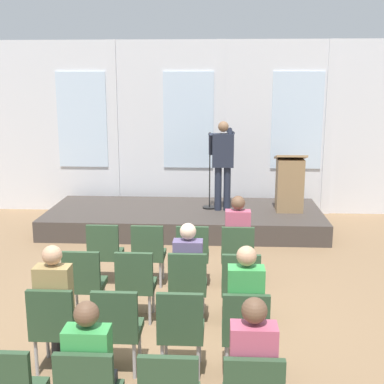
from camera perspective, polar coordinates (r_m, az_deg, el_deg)
The scene contains 24 objects.
ground_plane at distance 6.37m, azimuth -3.58°, elevation -15.20°, with size 14.93×14.93×0.00m, color #846647.
rear_partition at distance 11.40m, azimuth -0.22°, elevation 7.26°, with size 8.97×0.14×3.82m.
stage_platform at distance 10.33m, azimuth -0.84°, elevation -3.03°, with size 5.49×2.23×0.40m, color #3F3833.
speaker at distance 10.05m, azimuth 3.50°, elevation 3.74°, with size 0.52×0.69×1.78m.
mic_stand at distance 10.31m, azimuth 1.99°, elevation -0.01°, with size 0.28×0.28×1.55m.
lectern at distance 10.21m, azimuth 10.94°, elevation 0.90°, with size 0.60×0.48×1.16m.
chair_r0_c0 at distance 7.55m, azimuth -9.80°, elevation -6.43°, with size 0.46×0.44×0.94m.
chair_r0_c1 at distance 7.43m, azimuth -4.92°, elevation -6.59°, with size 0.46×0.44×0.94m.
chair_r0_c2 at distance 7.37m, azimuth 0.08°, elevation -6.70°, with size 0.46×0.44×0.94m.
chair_r0_c3 at distance 7.37m, azimuth 5.12°, elevation -6.76°, with size 0.46×0.44×0.94m.
audience_r0_c3 at distance 7.38m, azimuth 5.14°, elevation -4.97°, with size 0.36×0.39×1.36m.
chair_r1_c0 at distance 6.50m, azimuth -12.05°, elevation -9.67°, with size 0.46×0.44×0.94m.
chair_r1_c1 at distance 6.37m, azimuth -6.36°, elevation -9.94°, with size 0.46×0.44×0.94m.
chair_r1_c2 at distance 6.30m, azimuth -0.47°, elevation -10.12°, with size 0.46×0.44×0.94m.
audience_r1_c2 at distance 6.31m, azimuth -0.43°, elevation -8.37°, with size 0.36×0.39×1.27m.
chair_r1_c3 at distance 6.30m, azimuth 5.48°, elevation -10.20°, with size 0.46×0.44×0.94m.
chair_r2_c0 at distance 5.50m, azimuth -15.21°, elevation -14.09°, with size 0.46×0.44×0.94m.
audience_r2_c0 at distance 5.48m, azimuth -15.07°, elevation -11.72°, with size 0.36×0.39×1.35m.
chair_r2_c1 at distance 5.34m, azimuth -8.41°, elevation -14.59°, with size 0.46×0.44×0.94m.
chair_r2_c2 at distance 5.26m, azimuth -1.27°, elevation -14.91°, with size 0.46×0.44×0.94m.
chair_r2_c3 at distance 5.25m, azimuth 6.00°, elevation -15.01°, with size 0.46×0.44×0.94m.
audience_r2_c3 at distance 5.22m, azimuth 6.01°, elevation -12.41°, with size 0.36×0.39×1.38m.
audience_r3_c1 at distance 4.35m, azimuth -11.40°, elevation -18.72°, with size 0.36×0.39×1.29m.
audience_r3_c3 at distance 4.22m, azimuth 6.82°, elevation -19.11°, with size 0.36×0.39×1.35m.
Camera 1 is at (0.69, -5.60, 2.95)m, focal length 47.35 mm.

